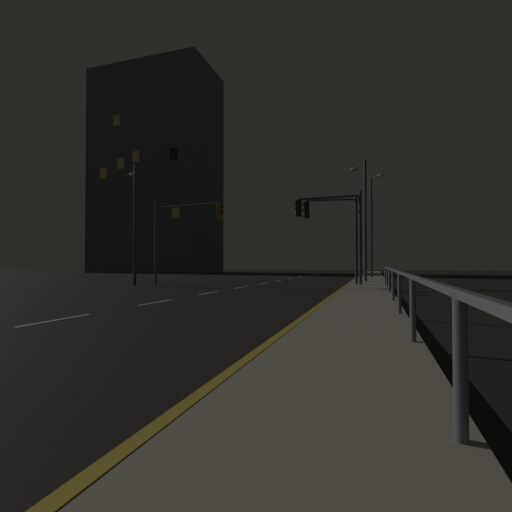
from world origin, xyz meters
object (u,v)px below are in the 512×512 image
object	(u,v)px
traffic_light_near_left	(332,222)
traffic_light_far_center	(330,220)
street_lamp_mid_block	(135,213)
building_distant	(157,173)
traffic_light_far_right	(185,225)
street_lamp_median	(373,217)
street_lamp_corner	(363,209)

from	to	relation	value
traffic_light_near_left	traffic_light_far_center	world-z (taller)	traffic_light_far_center
street_lamp_mid_block	building_distant	xyz separation A→B (m)	(-16.76, 27.85, 10.23)
traffic_light_far_right	street_lamp_median	xyz separation A→B (m)	(10.68, 12.48, 1.55)
traffic_light_far_center	building_distant	world-z (taller)	building_distant
traffic_light_far_right	street_lamp_median	bearing A→B (deg)	49.43
street_lamp_median	building_distant	xyz separation A→B (m)	(-30.20, 14.31, 9.39)
traffic_light_far_center	street_lamp_median	distance (m)	11.26
street_lamp_mid_block	building_distant	distance (m)	34.08
traffic_light_near_left	traffic_light_far_center	size ratio (longest dim) A/B	0.97
street_lamp_mid_block	building_distant	bearing A→B (deg)	121.03
traffic_light_near_left	street_lamp_median	distance (m)	11.13
traffic_light_far_right	building_distant	bearing A→B (deg)	126.08
traffic_light_near_left	street_lamp_median	size ratio (longest dim) A/B	0.59
traffic_light_far_right	street_lamp_corner	size ratio (longest dim) A/B	0.64
traffic_light_far_center	street_lamp_mid_block	xyz separation A→B (m)	(-11.20, -2.59, 0.51)
traffic_light_near_left	street_lamp_mid_block	xyz separation A→B (m)	(-11.30, -2.72, 0.64)
traffic_light_near_left	building_distant	bearing A→B (deg)	138.15
traffic_light_far_right	street_lamp_mid_block	world-z (taller)	street_lamp_mid_block
traffic_light_far_center	street_lamp_mid_block	world-z (taller)	street_lamp_mid_block
street_lamp_corner	street_lamp_mid_block	bearing A→B (deg)	-153.68
traffic_light_far_right	building_distant	size ratio (longest dim) A/B	0.17
building_distant	street_lamp_mid_block	bearing A→B (deg)	-58.97
traffic_light_near_left	street_lamp_corner	distance (m)	4.15
traffic_light_far_right	street_lamp_corner	xyz separation A→B (m)	(10.12, 5.31, 1.22)
traffic_light_far_right	street_lamp_corner	distance (m)	11.50
traffic_light_near_left	traffic_light_far_right	size ratio (longest dim) A/B	1.00
traffic_light_near_left	street_lamp_mid_block	size ratio (longest dim) A/B	0.71
street_lamp_corner	building_distant	size ratio (longest dim) A/B	0.27
traffic_light_far_right	street_lamp_mid_block	distance (m)	3.04
street_lamp_mid_block	building_distant	world-z (taller)	building_distant
traffic_light_far_center	traffic_light_near_left	bearing A→B (deg)	53.76
traffic_light_far_right	building_distant	xyz separation A→B (m)	(-19.52, 26.79, 10.93)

